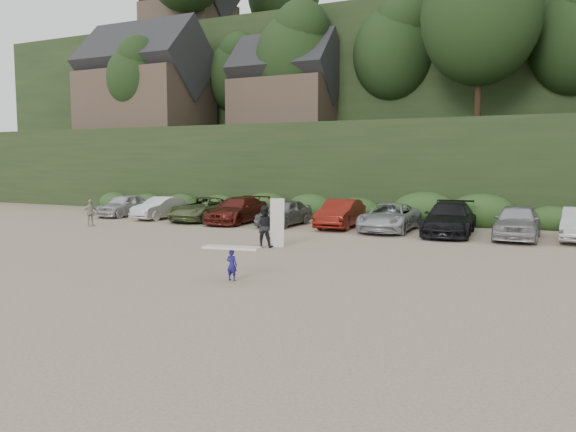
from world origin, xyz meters
The scene contains 6 objects.
ground centered at (0.00, 0.00, 0.00)m, with size 120.00×120.00×0.00m, color tan.
hillside_backdrop centered at (-0.26, 35.93, 11.22)m, with size 90.00×41.50×28.00m.
parked_cars centered at (3.41, 10.03, 0.76)m, with size 39.80×5.96×1.64m.
distant_walker centered at (-14.74, 5.11, 0.73)m, with size 0.86×0.36×1.46m, color #9D9985.
child_surfer centered at (-0.47, -3.52, 0.70)m, with size 1.77×0.74×1.03m.
adult_surfer centered at (-2.63, 2.63, 0.88)m, with size 1.35×0.84×2.03m.
Camera 1 is at (8.17, -17.58, 3.54)m, focal length 35.00 mm.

